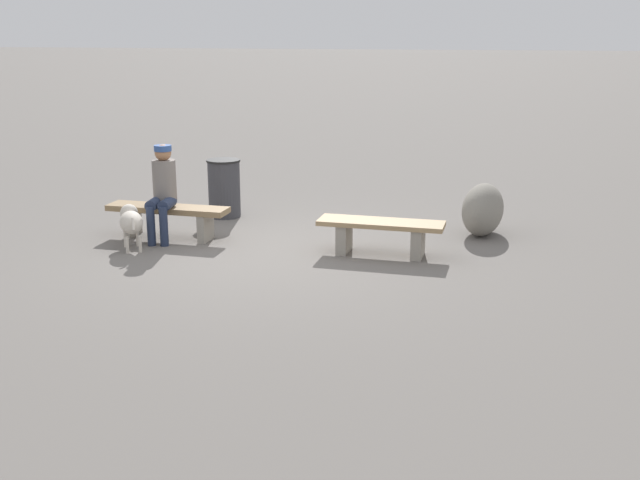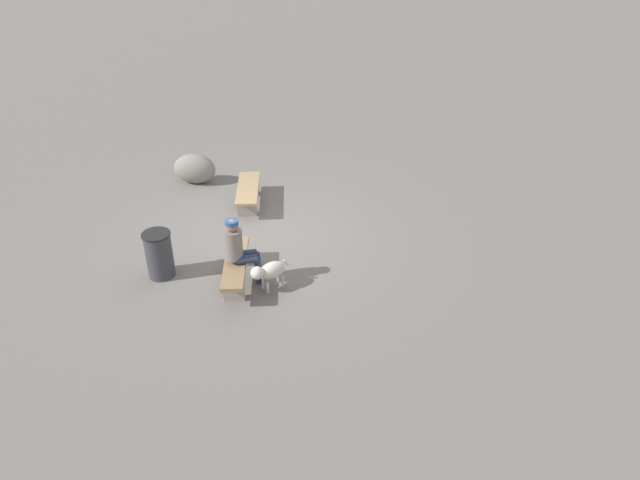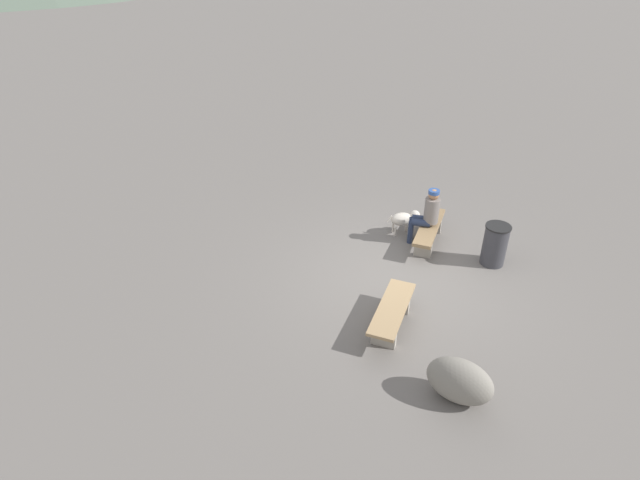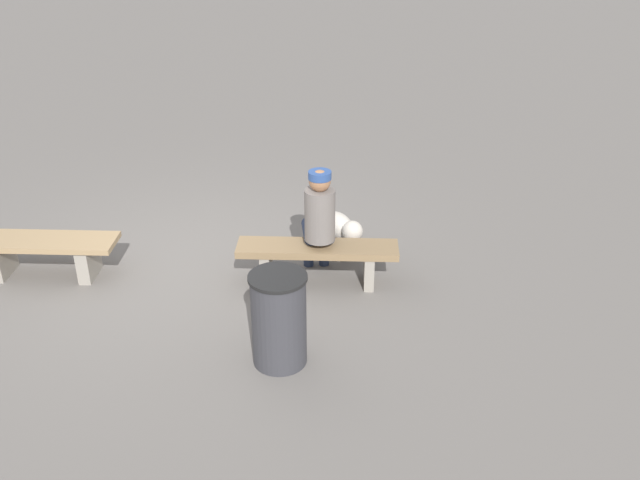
{
  "view_description": "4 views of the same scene",
  "coord_description": "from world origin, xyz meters",
  "px_view_note": "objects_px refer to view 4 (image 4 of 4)",
  "views": [
    {
      "loc": [
        -2.95,
        9.06,
        2.74
      ],
      "look_at": [
        -0.99,
        1.14,
        0.51
      ],
      "focal_mm": 43.24,
      "sensor_mm": 36.0,
      "label": 1
    },
    {
      "loc": [
        10.25,
        0.69,
        6.17
      ],
      "look_at": [
        1.11,
        1.24,
        0.59
      ],
      "focal_mm": 33.43,
      "sensor_mm": 36.0,
      "label": 2
    },
    {
      "loc": [
        -8.32,
        -1.46,
        6.05
      ],
      "look_at": [
        -0.18,
        1.6,
        0.64
      ],
      "focal_mm": 29.37,
      "sensor_mm": 36.0,
      "label": 3
    },
    {
      "loc": [
        1.67,
        -6.72,
        3.84
      ],
      "look_at": [
        1.51,
        -0.5,
        0.63
      ],
      "focal_mm": 39.54,
      "sensor_mm": 36.0,
      "label": 4
    }
  ],
  "objects_px": {
    "bench_left": "(43,250)",
    "trash_bin": "(279,319)",
    "bench_right": "(317,255)",
    "dog": "(341,227)",
    "seated_person": "(319,217)"
  },
  "relations": [
    {
      "from": "seated_person",
      "to": "dog",
      "type": "height_order",
      "value": "seated_person"
    },
    {
      "from": "bench_left",
      "to": "dog",
      "type": "distance_m",
      "value": 3.21
    },
    {
      "from": "trash_bin",
      "to": "seated_person",
      "type": "bearing_deg",
      "value": 77.99
    },
    {
      "from": "seated_person",
      "to": "trash_bin",
      "type": "xyz_separation_m",
      "value": [
        -0.31,
        -1.45,
        -0.3
      ]
    },
    {
      "from": "bench_left",
      "to": "bench_right",
      "type": "xyz_separation_m",
      "value": [
        2.93,
        -0.09,
        0.03
      ]
    },
    {
      "from": "bench_left",
      "to": "bench_right",
      "type": "height_order",
      "value": "bench_right"
    },
    {
      "from": "seated_person",
      "to": "dog",
      "type": "distance_m",
      "value": 0.67
    },
    {
      "from": "seated_person",
      "to": "dog",
      "type": "bearing_deg",
      "value": 58.48
    },
    {
      "from": "bench_right",
      "to": "seated_person",
      "type": "relative_size",
      "value": 1.31
    },
    {
      "from": "bench_right",
      "to": "seated_person",
      "type": "bearing_deg",
      "value": 81.58
    },
    {
      "from": "bench_left",
      "to": "trash_bin",
      "type": "height_order",
      "value": "trash_bin"
    },
    {
      "from": "seated_person",
      "to": "trash_bin",
      "type": "height_order",
      "value": "seated_person"
    },
    {
      "from": "bench_right",
      "to": "dog",
      "type": "distance_m",
      "value": 0.64
    },
    {
      "from": "bench_left",
      "to": "seated_person",
      "type": "xyz_separation_m",
      "value": [
        2.94,
        -0.01,
        0.44
      ]
    },
    {
      "from": "seated_person",
      "to": "bench_right",
      "type": "bearing_deg",
      "value": -106.52
    }
  ]
}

